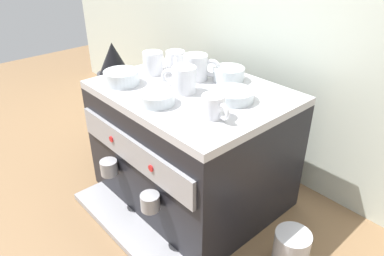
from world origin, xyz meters
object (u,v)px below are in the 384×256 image
object	(u,v)px
ceramic_cup_1	(214,107)
ceramic_bowl_2	(122,78)
milk_pitcher	(291,251)
espresso_machine	(191,145)
ceramic_cup_3	(153,63)
ceramic_bowl_3	(229,74)
coffee_grinder	(117,98)
ceramic_cup_0	(197,67)
ceramic_cup_4	(183,80)
ceramic_cup_2	(175,60)
ceramic_bowl_0	(234,95)
ceramic_bowl_1	(156,98)

from	to	relation	value
ceramic_cup_1	ceramic_bowl_2	bearing A→B (deg)	-171.67
ceramic_cup_1	milk_pitcher	size ratio (longest dim) A/B	0.76
milk_pitcher	espresso_machine	bearing A→B (deg)	178.46
milk_pitcher	ceramic_cup_3	bearing A→B (deg)	178.97
ceramic_bowl_3	coffee_grinder	xyz separation A→B (m)	(-0.52, -0.13, -0.22)
ceramic_cup_3	ceramic_bowl_3	xyz separation A→B (m)	(0.22, 0.15, -0.02)
ceramic_cup_0	milk_pitcher	size ratio (longest dim) A/B	0.89
ceramic_cup_3	ceramic_bowl_3	distance (m)	0.26
coffee_grinder	milk_pitcher	size ratio (longest dim) A/B	3.64
ceramic_cup_4	milk_pitcher	world-z (taller)	ceramic_cup_4
ceramic_cup_0	ceramic_cup_3	world-z (taller)	ceramic_cup_0
coffee_grinder	ceramic_cup_3	bearing A→B (deg)	-2.62
ceramic_cup_2	coffee_grinder	bearing A→B (deg)	-167.46
ceramic_bowl_2	espresso_machine	bearing A→B (deg)	36.12
espresso_machine	ceramic_cup_4	size ratio (longest dim) A/B	5.39
ceramic_bowl_2	ceramic_bowl_3	size ratio (longest dim) A/B	1.10
ceramic_bowl_0	ceramic_bowl_1	size ratio (longest dim) A/B	1.13
ceramic_cup_2	coffee_grinder	world-z (taller)	ceramic_cup_2
ceramic_bowl_1	milk_pitcher	xyz separation A→B (m)	(0.42, 0.13, -0.37)
ceramic_bowl_2	ceramic_cup_4	bearing A→B (deg)	29.70
ceramic_cup_1	ceramic_cup_2	world-z (taller)	ceramic_cup_2
ceramic_cup_2	coffee_grinder	size ratio (longest dim) A/B	0.20
coffee_grinder	ceramic_bowl_3	bearing A→B (deg)	14.21
ceramic_cup_2	ceramic_bowl_2	size ratio (longest dim) A/B	0.79
ceramic_bowl_1	ceramic_bowl_3	world-z (taller)	ceramic_bowl_3
ceramic_bowl_0	coffee_grinder	distance (m)	0.67
espresso_machine	ceramic_cup_3	xyz separation A→B (m)	(-0.19, -0.00, 0.25)
espresso_machine	ceramic_cup_1	bearing A→B (deg)	-23.98
ceramic_bowl_2	ceramic_cup_2	bearing A→B (deg)	87.71
espresso_machine	coffee_grinder	world-z (taller)	coffee_grinder
ceramic_cup_4	ceramic_bowl_1	bearing A→B (deg)	-83.94
ceramic_cup_1	ceramic_bowl_3	bearing A→B (deg)	124.77
ceramic_cup_3	ceramic_bowl_3	size ratio (longest dim) A/B	0.99
ceramic_cup_1	ceramic_bowl_0	size ratio (longest dim) A/B	0.79
ceramic_bowl_1	coffee_grinder	distance (m)	0.57
espresso_machine	coffee_grinder	size ratio (longest dim) A/B	1.30
coffee_grinder	milk_pitcher	xyz separation A→B (m)	(0.93, -0.03, -0.15)
espresso_machine	ceramic_bowl_0	distance (m)	0.27
espresso_machine	ceramic_cup_3	bearing A→B (deg)	-179.87
ceramic_bowl_0	ceramic_bowl_2	world-z (taller)	ceramic_bowl_2
ceramic_bowl_0	ceramic_bowl_1	distance (m)	0.23
ceramic_cup_4	ceramic_cup_3	bearing A→B (deg)	171.34
ceramic_cup_1	ceramic_bowl_0	xyz separation A→B (m)	(-0.04, 0.12, -0.02)
espresso_machine	ceramic_bowl_1	world-z (taller)	ceramic_bowl_1
ceramic_cup_0	ceramic_bowl_1	size ratio (longest dim) A/B	1.05
ceramic_bowl_0	milk_pitcher	bearing A→B (deg)	-9.87
ceramic_cup_4	coffee_grinder	distance (m)	0.55
ceramic_cup_4	ceramic_bowl_0	size ratio (longest dim) A/B	0.92
espresso_machine	ceramic_cup_0	distance (m)	0.27
ceramic_bowl_0	ceramic_bowl_2	xyz separation A→B (m)	(-0.33, -0.17, 0.01)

